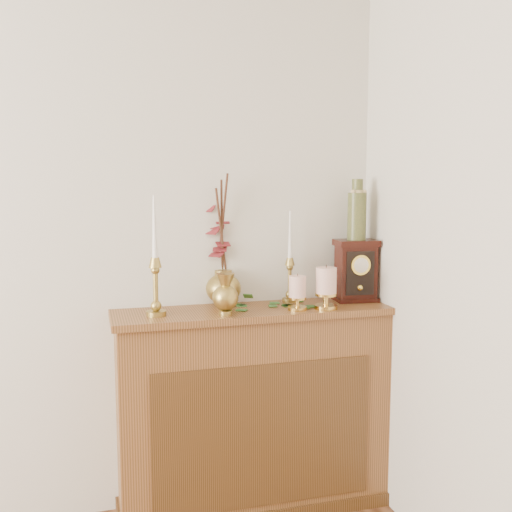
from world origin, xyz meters
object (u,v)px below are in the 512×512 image
object	(u,v)px
bud_vase	(225,295)
candlestick_left	(155,277)
mantel_clock	(356,271)
ginger_jar	(219,246)
candlestick_center	(290,272)
ceramic_vase	(357,213)

from	to	relation	value
bud_vase	candlestick_left	bearing A→B (deg)	166.29
candlestick_left	mantel_clock	size ratio (longest dim) A/B	1.74
ginger_jar	mantel_clock	bearing A→B (deg)	-10.93
candlestick_center	ginger_jar	bearing A→B (deg)	169.07
candlestick_center	bud_vase	distance (m)	0.40
bud_vase	ginger_jar	xyz separation A→B (m)	(0.03, 0.25, 0.18)
candlestick_left	candlestick_center	size ratio (longest dim) A/B	1.18
mantel_clock	bud_vase	bearing A→B (deg)	-164.27
mantel_clock	ceramic_vase	size ratio (longest dim) A/B	1.03
candlestick_center	ginger_jar	distance (m)	0.35
candlestick_center	bud_vase	world-z (taller)	candlestick_center
bud_vase	ginger_jar	distance (m)	0.31
mantel_clock	ginger_jar	bearing A→B (deg)	173.55
candlestick_left	bud_vase	size ratio (longest dim) A/B	2.83
candlestick_left	mantel_clock	distance (m)	0.93
candlestick_left	candlestick_center	xyz separation A→B (m)	(0.63, 0.12, -0.03)
ginger_jar	mantel_clock	world-z (taller)	ginger_jar
candlestick_left	ginger_jar	world-z (taller)	ginger_jar
bud_vase	ceramic_vase	xyz separation A→B (m)	(0.65, 0.13, 0.32)
ceramic_vase	bud_vase	bearing A→B (deg)	-168.53
ginger_jar	ceramic_vase	xyz separation A→B (m)	(0.62, -0.12, 0.15)
bud_vase	mantel_clock	xyz separation A→B (m)	(0.65, 0.13, 0.05)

